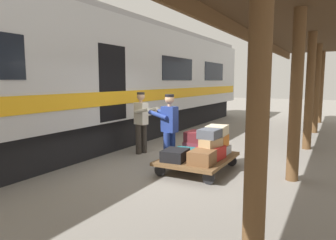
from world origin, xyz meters
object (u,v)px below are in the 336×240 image
at_px(suitcase_burgundy_valise, 195,146).
at_px(suitcase_red_plastic, 211,153).
at_px(suitcase_brown_leather, 202,157).
at_px(suitcase_maroon_trunk, 195,136).
at_px(suitcase_slate_roller, 210,134).
at_px(porter_by_door, 142,121).
at_px(suitcase_tan_vintage, 211,143).
at_px(suitcase_orange_carryall, 218,141).
at_px(suitcase_cream_canvas, 217,130).
at_px(suitcase_black_hardshell, 175,155).
at_px(luggage_cart, 198,159).
at_px(suitcase_teal_softside, 185,152).
at_px(suitcase_gray_aluminum, 219,150).
at_px(porter_in_overalls, 169,127).
at_px(train_car, 72,79).

bearing_deg(suitcase_burgundy_valise, suitcase_red_plastic, 140.23).
bearing_deg(suitcase_brown_leather, suitcase_maroon_trunk, -59.30).
xyz_separation_m(suitcase_maroon_trunk, suitcase_slate_roller, (-0.57, 0.51, 0.19)).
xyz_separation_m(suitcase_red_plastic, porter_by_door, (2.34, -0.79, 0.47)).
bearing_deg(suitcase_tan_vintage, suitcase_orange_carryall, -86.69).
bearing_deg(suitcase_red_plastic, suitcase_cream_canvas, -84.68).
bearing_deg(suitcase_black_hardshell, luggage_cart, -120.99).
bearing_deg(porter_by_door, suitcase_teal_softside, 155.23).
relative_size(suitcase_maroon_trunk, suitcase_cream_canvas, 1.01).
distance_m(suitcase_gray_aluminum, suitcase_tan_vintage, 0.60).
height_order(suitcase_gray_aluminum, suitcase_teal_softside, suitcase_gray_aluminum).
height_order(suitcase_black_hardshell, suitcase_red_plastic, suitcase_red_plastic).
bearing_deg(suitcase_orange_carryall, suitcase_brown_leather, 91.52).
bearing_deg(suitcase_black_hardshell, suitcase_red_plastic, -140.23).
bearing_deg(suitcase_tan_vintage, suitcase_burgundy_valise, -41.06).
distance_m(suitcase_tan_vintage, porter_in_overalls, 1.11).
distance_m(suitcase_brown_leather, suitcase_red_plastic, 0.51).
xyz_separation_m(suitcase_brown_leather, suitcase_orange_carryall, (0.03, -1.01, 0.18)).
bearing_deg(suitcase_brown_leather, suitcase_red_plastic, -90.00).
height_order(train_car, suitcase_tan_vintage, train_car).
bearing_deg(suitcase_slate_roller, luggage_cart, -1.75).
bearing_deg(suitcase_gray_aluminum, suitcase_tan_vintage, 90.35).
height_order(suitcase_cream_canvas, suitcase_slate_roller, suitcase_cream_canvas).
bearing_deg(suitcase_gray_aluminum, suitcase_slate_roller, 85.99).
bearing_deg(suitcase_tan_vintage, suitcase_black_hardshell, 38.13).
xyz_separation_m(suitcase_slate_roller, porter_by_door, (2.30, -0.80, 0.05)).
height_order(suitcase_orange_carryall, suitcase_tan_vintage, suitcase_tan_vintage).
xyz_separation_m(suitcase_burgundy_valise, suitcase_tan_vintage, (-0.62, 0.54, 0.24)).
relative_size(suitcase_gray_aluminum, suitcase_cream_canvas, 1.03).
distance_m(suitcase_slate_roller, porter_in_overalls, 1.04).
bearing_deg(suitcase_gray_aluminum, porter_by_door, -6.84).
relative_size(suitcase_maroon_trunk, suitcase_slate_roller, 1.07).
xyz_separation_m(train_car, suitcase_cream_canvas, (-4.37, -0.17, -1.19)).
height_order(luggage_cart, suitcase_slate_roller, suitcase_slate_roller).
bearing_deg(suitcase_orange_carryall, suitcase_black_hardshell, 59.61).
relative_size(luggage_cart, suitcase_teal_softside, 3.80).
xyz_separation_m(suitcase_black_hardshell, suitcase_orange_carryall, (-0.59, -1.01, 0.20)).
distance_m(suitcase_gray_aluminum, suitcase_teal_softside, 0.80).
bearing_deg(suitcase_black_hardshell, porter_in_overalls, -50.57).
bearing_deg(suitcase_gray_aluminum, suitcase_maroon_trunk, 1.19).
bearing_deg(suitcase_gray_aluminum, suitcase_teal_softside, 39.77).
distance_m(suitcase_burgundy_valise, suitcase_maroon_trunk, 0.24).
bearing_deg(luggage_cart, suitcase_brown_leather, 120.99).
height_order(suitcase_brown_leather, suitcase_tan_vintage, suitcase_tan_vintage).
height_order(suitcase_maroon_trunk, porter_by_door, porter_by_door).
xyz_separation_m(luggage_cart, suitcase_slate_roller, (-0.27, 0.01, 0.60)).
distance_m(suitcase_tan_vintage, suitcase_cream_canvas, 0.55).
bearing_deg(train_car, suitcase_black_hardshell, 167.69).
distance_m(train_car, suitcase_cream_canvas, 4.53).
height_order(suitcase_brown_leather, suitcase_teal_softside, suitcase_brown_leather).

